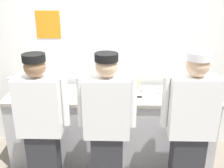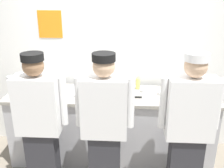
{
  "view_description": "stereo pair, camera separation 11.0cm",
  "coord_description": "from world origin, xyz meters",
  "px_view_note": "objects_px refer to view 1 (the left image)",
  "views": [
    {
      "loc": [
        0.08,
        -2.62,
        2.18
      ],
      "look_at": [
        0.01,
        0.32,
        1.07
      ],
      "focal_mm": 41.46,
      "sensor_mm": 36.0,
      "label": 1
    },
    {
      "loc": [
        0.19,
        -2.62,
        2.18
      ],
      "look_at": [
        0.01,
        0.32,
        1.07
      ],
      "focal_mm": 41.46,
      "sensor_mm": 36.0,
      "label": 2
    }
  ],
  "objects_px": {
    "mixing_bowl_steel": "(187,88)",
    "ramekin_orange_sauce": "(144,90)",
    "ramekin_green_sauce": "(162,92)",
    "ramekin_yellow_sauce": "(183,97)",
    "ramekin_red_sauce": "(121,92)",
    "chef_far_right": "(190,127)",
    "squeeze_bottle_primary": "(137,82)",
    "chef_center": "(107,126)",
    "sheet_tray": "(62,92)",
    "chef_near_left": "(41,125)",
    "chefs_knife": "(144,97)",
    "plate_stack_front": "(108,95)"
  },
  "relations": [
    {
      "from": "ramekin_yellow_sauce",
      "to": "chefs_knife",
      "type": "relative_size",
      "value": 0.36
    },
    {
      "from": "mixing_bowl_steel",
      "to": "chef_near_left",
      "type": "bearing_deg",
      "value": -156.3
    },
    {
      "from": "chef_center",
      "to": "plate_stack_front",
      "type": "bearing_deg",
      "value": 91.61
    },
    {
      "from": "chef_center",
      "to": "mixing_bowl_steel",
      "type": "distance_m",
      "value": 1.24
    },
    {
      "from": "squeeze_bottle_primary",
      "to": "ramekin_red_sauce",
      "type": "distance_m",
      "value": 0.28
    },
    {
      "from": "plate_stack_front",
      "to": "ramekin_red_sauce",
      "type": "bearing_deg",
      "value": 38.06
    },
    {
      "from": "ramekin_green_sauce",
      "to": "sheet_tray",
      "type": "bearing_deg",
      "value": -179.38
    },
    {
      "from": "ramekin_green_sauce",
      "to": "chef_center",
      "type": "bearing_deg",
      "value": -132.88
    },
    {
      "from": "ramekin_green_sauce",
      "to": "ramekin_red_sauce",
      "type": "distance_m",
      "value": 0.5
    },
    {
      "from": "mixing_bowl_steel",
      "to": "plate_stack_front",
      "type": "bearing_deg",
      "value": -169.69
    },
    {
      "from": "chef_center",
      "to": "ramekin_yellow_sauce",
      "type": "relative_size",
      "value": 16.53
    },
    {
      "from": "mixing_bowl_steel",
      "to": "ramekin_orange_sauce",
      "type": "xyz_separation_m",
      "value": [
        -0.53,
        0.02,
        -0.04
      ]
    },
    {
      "from": "chef_near_left",
      "to": "chefs_knife",
      "type": "distance_m",
      "value": 1.23
    },
    {
      "from": "mixing_bowl_steel",
      "to": "ramekin_green_sauce",
      "type": "distance_m",
      "value": 0.32
    },
    {
      "from": "squeeze_bottle_primary",
      "to": "ramekin_yellow_sauce",
      "type": "xyz_separation_m",
      "value": [
        0.52,
        -0.33,
        -0.06
      ]
    },
    {
      "from": "chef_far_right",
      "to": "squeeze_bottle_primary",
      "type": "relative_size",
      "value": 9.2
    },
    {
      "from": "mixing_bowl_steel",
      "to": "ramekin_yellow_sauce",
      "type": "height_order",
      "value": "mixing_bowl_steel"
    },
    {
      "from": "squeeze_bottle_primary",
      "to": "chefs_knife",
      "type": "bearing_deg",
      "value": -77.46
    },
    {
      "from": "ramekin_green_sauce",
      "to": "mixing_bowl_steel",
      "type": "bearing_deg",
      "value": 9.45
    },
    {
      "from": "chef_far_right",
      "to": "plate_stack_front",
      "type": "distance_m",
      "value": 1.03
    },
    {
      "from": "chef_far_right",
      "to": "squeeze_bottle_primary",
      "type": "xyz_separation_m",
      "value": [
        -0.47,
        0.88,
        0.14
      ]
    },
    {
      "from": "chef_center",
      "to": "mixing_bowl_steel",
      "type": "height_order",
      "value": "chef_center"
    },
    {
      "from": "ramekin_orange_sauce",
      "to": "ramekin_red_sauce",
      "type": "bearing_deg",
      "value": -165.84
    },
    {
      "from": "ramekin_green_sauce",
      "to": "chef_far_right",
      "type": "bearing_deg",
      "value": -75.74
    },
    {
      "from": "chef_far_right",
      "to": "ramekin_orange_sauce",
      "type": "bearing_deg",
      "value": 116.81
    },
    {
      "from": "mixing_bowl_steel",
      "to": "chefs_knife",
      "type": "xyz_separation_m",
      "value": [
        -0.55,
        -0.17,
        -0.06
      ]
    },
    {
      "from": "ramekin_yellow_sauce",
      "to": "chef_far_right",
      "type": "bearing_deg",
      "value": -94.79
    },
    {
      "from": "ramekin_red_sauce",
      "to": "chefs_knife",
      "type": "bearing_deg",
      "value": -24.35
    },
    {
      "from": "mixing_bowl_steel",
      "to": "chef_center",
      "type": "bearing_deg",
      "value": -142.05
    },
    {
      "from": "ramekin_red_sauce",
      "to": "squeeze_bottle_primary",
      "type": "bearing_deg",
      "value": 38.59
    },
    {
      "from": "sheet_tray",
      "to": "ramekin_red_sauce",
      "type": "xyz_separation_m",
      "value": [
        0.74,
        0.02,
        0.01
      ]
    },
    {
      "from": "squeeze_bottle_primary",
      "to": "chefs_knife",
      "type": "distance_m",
      "value": 0.31
    },
    {
      "from": "ramekin_red_sauce",
      "to": "ramekin_orange_sauce",
      "type": "xyz_separation_m",
      "value": [
        0.29,
        0.07,
        -0.0
      ]
    },
    {
      "from": "mixing_bowl_steel",
      "to": "ramekin_orange_sauce",
      "type": "bearing_deg",
      "value": 177.49
    },
    {
      "from": "chef_near_left",
      "to": "ramekin_yellow_sauce",
      "type": "relative_size",
      "value": 16.35
    },
    {
      "from": "chef_center",
      "to": "chefs_knife",
      "type": "relative_size",
      "value": 5.89
    },
    {
      "from": "mixing_bowl_steel",
      "to": "sheet_tray",
      "type": "xyz_separation_m",
      "value": [
        -1.57,
        -0.07,
        -0.05
      ]
    },
    {
      "from": "chef_far_right",
      "to": "chefs_knife",
      "type": "distance_m",
      "value": 0.72
    },
    {
      "from": "chef_near_left",
      "to": "sheet_tray",
      "type": "distance_m",
      "value": 0.67
    },
    {
      "from": "chef_center",
      "to": "ramekin_red_sauce",
      "type": "bearing_deg",
      "value": 78.06
    },
    {
      "from": "ramekin_orange_sauce",
      "to": "sheet_tray",
      "type": "bearing_deg",
      "value": -175.05
    },
    {
      "from": "ramekin_yellow_sauce",
      "to": "ramekin_orange_sauce",
      "type": "bearing_deg",
      "value": 151.53
    },
    {
      "from": "sheet_tray",
      "to": "ramekin_orange_sauce",
      "type": "height_order",
      "value": "ramekin_orange_sauce"
    },
    {
      "from": "ramekin_orange_sauce",
      "to": "chefs_knife",
      "type": "relative_size",
      "value": 0.33
    },
    {
      "from": "ramekin_yellow_sauce",
      "to": "ramekin_red_sauce",
      "type": "bearing_deg",
      "value": 167.2
    },
    {
      "from": "chef_near_left",
      "to": "ramekin_yellow_sauce",
      "type": "height_order",
      "value": "chef_near_left"
    },
    {
      "from": "ramekin_green_sauce",
      "to": "ramekin_red_sauce",
      "type": "height_order",
      "value": "ramekin_red_sauce"
    },
    {
      "from": "chef_center",
      "to": "ramekin_red_sauce",
      "type": "relative_size",
      "value": 16.12
    },
    {
      "from": "mixing_bowl_steel",
      "to": "ramekin_orange_sauce",
      "type": "relative_size",
      "value": 3.33
    },
    {
      "from": "mixing_bowl_steel",
      "to": "sheet_tray",
      "type": "bearing_deg",
      "value": -177.58
    }
  ]
}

